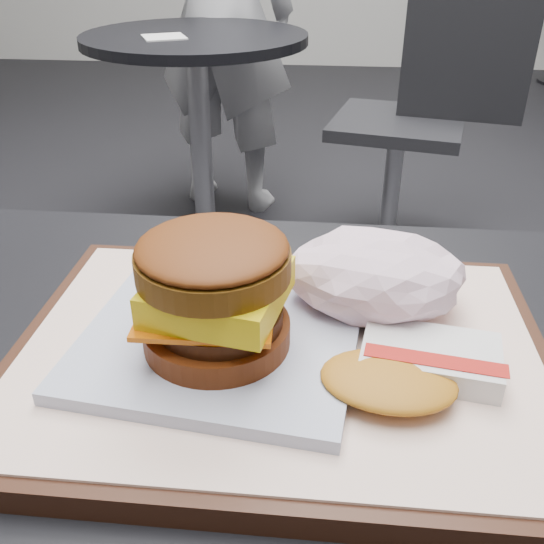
{
  "coord_description": "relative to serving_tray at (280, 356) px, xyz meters",
  "views": [
    {
      "loc": [
        0.08,
        -0.29,
        1.05
      ],
      "look_at": [
        0.04,
        0.08,
        0.83
      ],
      "focal_mm": 40.0,
      "sensor_mm": 36.0,
      "label": 1
    }
  ],
  "objects": [
    {
      "name": "serving_tray",
      "position": [
        0.0,
        0.0,
        0.0
      ],
      "size": [
        0.38,
        0.28,
        0.02
      ],
      "color": "black",
      "rests_on": "customer_table"
    },
    {
      "name": "breakfast_sandwich",
      "position": [
        -0.04,
        -0.01,
        0.05
      ],
      "size": [
        0.21,
        0.19,
        0.09
      ],
      "color": "silver",
      "rests_on": "serving_tray"
    },
    {
      "name": "hash_brown",
      "position": [
        0.09,
        -0.03,
        0.02
      ],
      "size": [
        0.12,
        0.1,
        0.02
      ],
      "color": "silver",
      "rests_on": "serving_tray"
    },
    {
      "name": "crumpled_wrapper",
      "position": [
        0.07,
        0.05,
        0.04
      ],
      "size": [
        0.13,
        0.1,
        0.06
      ],
      "primitive_type": null,
      "color": "white",
      "rests_on": "serving_tray"
    },
    {
      "name": "neighbor_table",
      "position": [
        -0.4,
        1.6,
        -0.23
      ],
      "size": [
        0.7,
        0.7,
        0.75
      ],
      "color": "black",
      "rests_on": "ground"
    },
    {
      "name": "napkin",
      "position": [
        -0.48,
        1.51,
        -0.03
      ],
      "size": [
        0.16,
        0.16,
        0.0
      ],
      "primitive_type": "cube",
      "rotation": [
        0.0,
        0.0,
        0.43
      ],
      "color": "silver",
      "rests_on": "neighbor_table"
    },
    {
      "name": "neighbor_chair",
      "position": [
        0.32,
        1.69,
        -0.27
      ],
      "size": [
        0.64,
        0.5,
        0.88
      ],
      "color": "#A5A5AB",
      "rests_on": "ground"
    },
    {
      "name": "patron",
      "position": [
        -0.4,
        2.05,
        -0.01
      ],
      "size": [
        0.64,
        0.51,
        1.55
      ],
      "primitive_type": "imported",
      "rotation": [
        0.0,
        0.0,
        2.87
      ],
      "color": "silver",
      "rests_on": "ground"
    }
  ]
}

